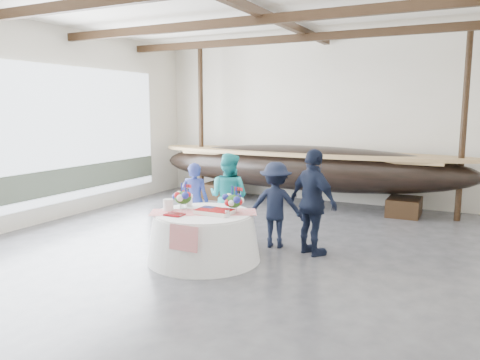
% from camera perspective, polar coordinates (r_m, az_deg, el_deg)
% --- Properties ---
extents(floor, '(10.00, 12.00, 0.01)m').
position_cam_1_polar(floor, '(8.21, -2.12, -9.83)').
color(floor, '#3D3D42').
rests_on(floor, ground).
extents(wall_back, '(10.00, 0.02, 4.50)m').
position_cam_1_polar(wall_back, '(13.35, 10.45, 7.06)').
color(wall_back, silver).
rests_on(wall_back, ground).
extents(wall_left, '(0.02, 12.00, 4.50)m').
position_cam_1_polar(wall_left, '(11.11, -25.54, 6.03)').
color(wall_left, silver).
rests_on(wall_left, ground).
extents(pavilion_structure, '(9.80, 11.76, 4.50)m').
position_cam_1_polar(pavilion_structure, '(8.65, 0.60, 17.99)').
color(pavilion_structure, black).
rests_on(pavilion_structure, ground).
extents(open_bay, '(0.03, 7.00, 3.20)m').
position_cam_1_polar(open_bay, '(11.73, -21.39, 4.31)').
color(open_bay, silver).
rests_on(open_bay, ground).
extents(longboat_display, '(8.69, 1.74, 1.63)m').
position_cam_1_polar(longboat_display, '(12.63, 7.77, 1.52)').
color(longboat_display, black).
rests_on(longboat_display, ground).
extents(banquet_table, '(1.96, 1.96, 0.84)m').
position_cam_1_polar(banquet_table, '(8.19, -4.45, -6.83)').
color(banquet_table, white).
rests_on(banquet_table, ground).
extents(tabletop_items, '(1.86, 1.34, 0.40)m').
position_cam_1_polar(tabletop_items, '(8.14, -4.33, -2.79)').
color(tabletop_items, red).
rests_on(tabletop_items, banquet_table).
extents(guest_woman_blue, '(0.65, 0.52, 1.55)m').
position_cam_1_polar(guest_woman_blue, '(9.41, -5.54, -2.57)').
color(guest_woman_blue, navy).
rests_on(guest_woman_blue, ground).
extents(guest_woman_teal, '(0.87, 0.69, 1.75)m').
position_cam_1_polar(guest_woman_teal, '(9.28, -1.41, -2.07)').
color(guest_woman_teal, '#22ABAF').
rests_on(guest_woman_teal, ground).
extents(guest_man_left, '(1.17, 0.85, 1.62)m').
position_cam_1_polar(guest_man_left, '(8.85, 4.35, -3.03)').
color(guest_man_left, black).
rests_on(guest_man_left, ground).
extents(guest_man_right, '(1.20, 0.96, 1.91)m').
position_cam_1_polar(guest_man_right, '(8.41, 8.91, -2.72)').
color(guest_man_right, black).
rests_on(guest_man_right, ground).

